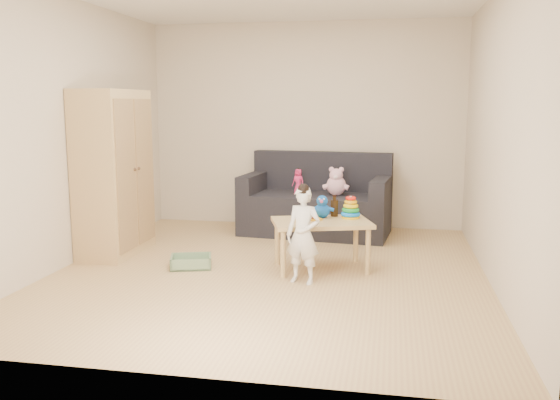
% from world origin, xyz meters
% --- Properties ---
extents(room, '(4.50, 4.50, 4.50)m').
position_xyz_m(room, '(0.00, 0.00, 1.30)').
color(room, tan).
rests_on(room, ground).
extents(wardrobe, '(0.48, 0.96, 1.72)m').
position_xyz_m(wardrobe, '(-1.75, 0.39, 0.86)').
color(wardrobe, tan).
rests_on(wardrobe, ground).
extents(sofa, '(1.84, 1.06, 0.49)m').
position_xyz_m(sofa, '(0.21, 1.73, 0.25)').
color(sofa, black).
rests_on(sofa, ground).
extents(play_table, '(1.04, 0.82, 0.48)m').
position_xyz_m(play_table, '(0.47, 0.16, 0.24)').
color(play_table, tan).
rests_on(play_table, ground).
extents(storage_bin, '(0.46, 0.39, 0.12)m').
position_xyz_m(storage_bin, '(-0.78, -0.01, 0.06)').
color(storage_bin, gray).
rests_on(storage_bin, ground).
extents(toddler, '(0.35, 0.28, 0.84)m').
position_xyz_m(toddler, '(0.36, -0.30, 0.42)').
color(toddler, white).
rests_on(toddler, ground).
extents(pink_bear, '(0.28, 0.25, 0.29)m').
position_xyz_m(pink_bear, '(0.47, 1.67, 0.64)').
color(pink_bear, '#F0B1C8').
rests_on(pink_bear, sofa).
extents(doll, '(0.18, 0.15, 0.30)m').
position_xyz_m(doll, '(0.01, 1.66, 0.65)').
color(doll, '#E82B6A').
rests_on(doll, sofa).
extents(ring_stacker, '(0.19, 0.19, 0.22)m').
position_xyz_m(ring_stacker, '(0.73, 0.33, 0.56)').
color(ring_stacker, yellow).
rests_on(ring_stacker, play_table).
extents(brown_bottle, '(0.07, 0.07, 0.21)m').
position_xyz_m(brown_bottle, '(0.57, 0.40, 0.57)').
color(brown_bottle, black).
rests_on(brown_bottle, play_table).
extents(blue_plush, '(0.22, 0.19, 0.23)m').
position_xyz_m(blue_plush, '(0.46, 0.31, 0.59)').
color(blue_plush, blue).
rests_on(blue_plush, play_table).
extents(wooden_figure, '(0.05, 0.05, 0.11)m').
position_xyz_m(wooden_figure, '(0.39, 0.14, 0.53)').
color(wooden_figure, maroon).
rests_on(wooden_figure, play_table).
extents(yellow_book, '(0.31, 0.31, 0.02)m').
position_xyz_m(yellow_book, '(0.32, 0.20, 0.49)').
color(yellow_book, yellow).
rests_on(yellow_book, play_table).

